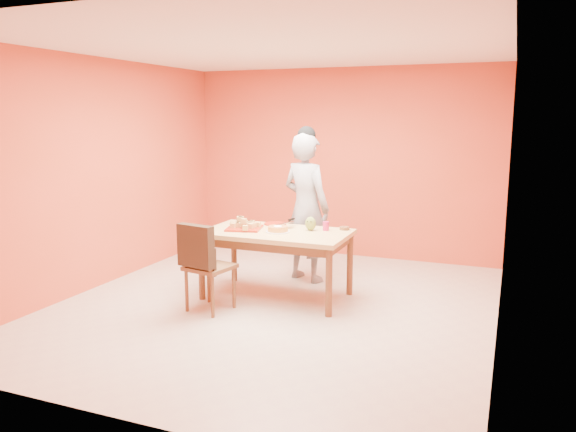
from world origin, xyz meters
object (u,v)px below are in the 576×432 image
at_px(egg_ornament, 311,224).
at_px(checker_tin, 344,228).
at_px(dining_table, 277,239).
at_px(magenta_glass, 326,226).
at_px(dining_chair, 209,265).
at_px(person, 306,208).
at_px(pastry_platter, 244,228).
at_px(red_dinner_plate, 275,224).
at_px(sponge_cake, 278,229).

height_order(egg_ornament, checker_tin, egg_ornament).
xyz_separation_m(dining_table, magenta_glass, (0.50, 0.23, 0.14)).
bearing_deg(dining_table, magenta_glass, 24.96).
height_order(dining_chair, egg_ornament, dining_chair).
height_order(dining_chair, person, person).
bearing_deg(pastry_platter, magenta_glass, 17.01).
height_order(pastry_platter, checker_tin, checker_tin).
xyz_separation_m(dining_table, pastry_platter, (-0.38, -0.04, 0.11)).
height_order(dining_chair, pastry_platter, dining_chair).
relative_size(red_dinner_plate, magenta_glass, 2.61).
height_order(person, checker_tin, person).
bearing_deg(magenta_glass, dining_chair, -137.11).
distance_m(person, red_dinner_plate, 0.50).
height_order(red_dinner_plate, egg_ornament, egg_ornament).
bearing_deg(pastry_platter, person, 60.94).
relative_size(sponge_cake, egg_ornament, 1.44).
relative_size(pastry_platter, sponge_cake, 1.69).
height_order(red_dinner_plate, sponge_cake, sponge_cake).
bearing_deg(magenta_glass, dining_table, -155.04).
xyz_separation_m(dining_table, checker_tin, (0.68, 0.35, 0.11)).
distance_m(person, magenta_glass, 0.70).
relative_size(pastry_platter, magenta_glass, 3.73).
relative_size(sponge_cake, magenta_glass, 2.21).
bearing_deg(checker_tin, dining_chair, -138.48).
relative_size(magenta_glass, checker_tin, 0.90).
bearing_deg(egg_ornament, red_dinner_plate, 148.58).
bearing_deg(magenta_glass, person, 128.78).
distance_m(egg_ornament, checker_tin, 0.39).
bearing_deg(pastry_platter, dining_chair, -98.77).
bearing_deg(red_dinner_plate, dining_chair, -106.91).
bearing_deg(sponge_cake, dining_chair, -129.38).
bearing_deg(sponge_cake, checker_tin, 31.75).
xyz_separation_m(red_dinner_plate, checker_tin, (0.85, 0.00, 0.01)).
distance_m(dining_table, pastry_platter, 0.40).
xyz_separation_m(dining_chair, checker_tin, (1.16, 1.03, 0.29)).
height_order(sponge_cake, checker_tin, sponge_cake).
distance_m(person, pastry_platter, 0.93).
distance_m(sponge_cake, egg_ornament, 0.38).
distance_m(red_dinner_plate, magenta_glass, 0.68).
relative_size(dining_table, dining_chair, 1.69).
bearing_deg(dining_chair, pastry_platter, 91.87).
bearing_deg(person, magenta_glass, 148.88).
bearing_deg(person, pastry_platter, 81.04).
bearing_deg(pastry_platter, sponge_cake, -1.56).
relative_size(red_dinner_plate, egg_ornament, 1.69).
relative_size(red_dinner_plate, checker_tin, 2.35).
xyz_separation_m(person, magenta_glass, (0.43, -0.54, -0.10)).
relative_size(egg_ornament, magenta_glass, 1.54).
xyz_separation_m(red_dinner_plate, magenta_glass, (0.67, -0.12, 0.04)).
distance_m(red_dinner_plate, sponge_cake, 0.45).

